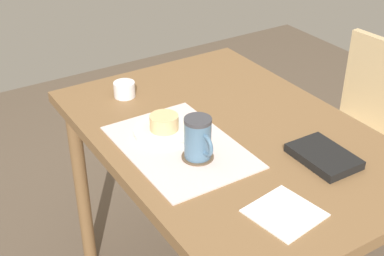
% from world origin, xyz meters
% --- Properties ---
extents(dining_table, '(1.07, 0.74, 0.76)m').
position_xyz_m(dining_table, '(0.00, 0.00, 0.66)').
color(dining_table, brown).
rests_on(dining_table, ground_plane).
extents(wooden_chair, '(0.45, 0.45, 0.84)m').
position_xyz_m(wooden_chair, '(-0.07, 0.67, 0.47)').
color(wooden_chair, '#D1B27F').
rests_on(wooden_chair, ground_plane).
extents(placemat, '(0.43, 0.29, 0.00)m').
position_xyz_m(placemat, '(-0.01, -0.17, 0.76)').
color(placemat, silver).
rests_on(placemat, dining_table).
extents(pastry_plate, '(0.18, 0.18, 0.01)m').
position_xyz_m(pastry_plate, '(-0.10, -0.17, 0.77)').
color(pastry_plate, silver).
rests_on(pastry_plate, placemat).
extents(pastry, '(0.08, 0.08, 0.04)m').
position_xyz_m(pastry, '(-0.10, -0.17, 0.80)').
color(pastry, '#E5BC7F').
rests_on(pastry, pastry_plate).
extents(coffee_coaster, '(0.09, 0.09, 0.00)m').
position_xyz_m(coffee_coaster, '(0.06, -0.16, 0.76)').
color(coffee_coaster, brown).
rests_on(coffee_coaster, placemat).
extents(coffee_mug, '(0.11, 0.07, 0.12)m').
position_xyz_m(coffee_mug, '(0.07, -0.16, 0.82)').
color(coffee_mug, slate).
rests_on(coffee_mug, coffee_coaster).
extents(paper_napkin, '(0.17, 0.17, 0.00)m').
position_xyz_m(paper_napkin, '(0.37, -0.11, 0.76)').
color(paper_napkin, white).
rests_on(paper_napkin, dining_table).
extents(sugar_bowl, '(0.07, 0.07, 0.05)m').
position_xyz_m(sugar_bowl, '(-0.37, -0.16, 0.78)').
color(sugar_bowl, white).
rests_on(sugar_bowl, dining_table).
extents(small_book, '(0.18, 0.13, 0.02)m').
position_xyz_m(small_book, '(0.25, 0.13, 0.77)').
color(small_book, black).
rests_on(small_book, dining_table).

